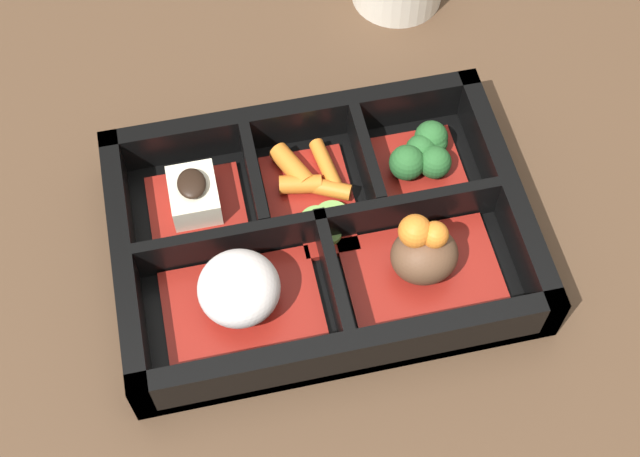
% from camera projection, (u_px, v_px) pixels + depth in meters
% --- Properties ---
extents(ground_plane, '(3.00, 3.00, 0.00)m').
position_uv_depth(ground_plane, '(320.00, 246.00, 0.64)').
color(ground_plane, '#4C3523').
extents(bento_base, '(0.28, 0.20, 0.01)m').
position_uv_depth(bento_base, '(320.00, 243.00, 0.64)').
color(bento_base, black).
rests_on(bento_base, ground_plane).
extents(bento_rim, '(0.28, 0.20, 0.04)m').
position_uv_depth(bento_rim, '(320.00, 228.00, 0.62)').
color(bento_rim, black).
rests_on(bento_rim, ground_plane).
extents(bowl_stew, '(0.11, 0.07, 0.06)m').
position_uv_depth(bowl_stew, '(423.00, 257.00, 0.60)').
color(bowl_stew, maroon).
rests_on(bowl_stew, bento_base).
extents(bowl_rice, '(0.11, 0.07, 0.05)m').
position_uv_depth(bowl_rice, '(240.00, 292.00, 0.59)').
color(bowl_rice, maroon).
rests_on(bowl_rice, bento_base).
extents(bowl_greens, '(0.06, 0.06, 0.03)m').
position_uv_depth(bowl_greens, '(423.00, 155.00, 0.65)').
color(bowl_greens, maroon).
rests_on(bowl_greens, bento_base).
extents(bowl_carrots, '(0.06, 0.06, 0.02)m').
position_uv_depth(bowl_carrots, '(310.00, 180.00, 0.65)').
color(bowl_carrots, maroon).
rests_on(bowl_carrots, bento_base).
extents(bowl_tofu, '(0.07, 0.06, 0.03)m').
position_uv_depth(bowl_tofu, '(195.00, 198.00, 0.63)').
color(bowl_tofu, maroon).
rests_on(bowl_tofu, bento_base).
extents(bowl_pickles, '(0.04, 0.04, 0.01)m').
position_uv_depth(bowl_pickles, '(328.00, 225.00, 0.63)').
color(bowl_pickles, maroon).
rests_on(bowl_pickles, bento_base).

